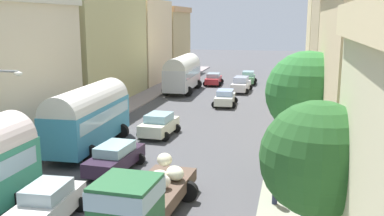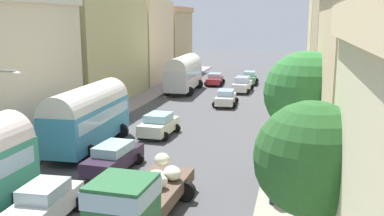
{
  "view_description": "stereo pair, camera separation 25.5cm",
  "coord_description": "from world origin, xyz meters",
  "views": [
    {
      "loc": [
        7.12,
        -8.27,
        7.76
      ],
      "look_at": [
        0.0,
        22.75,
        1.28
      ],
      "focal_mm": 40.88,
      "sensor_mm": 36.0,
      "label": 1
    },
    {
      "loc": [
        7.37,
        -8.21,
        7.76
      ],
      "look_at": [
        0.0,
        22.75,
        1.28
      ],
      "focal_mm": 40.88,
      "sensor_mm": 36.0,
      "label": 2
    }
  ],
  "objects": [
    {
      "name": "building_right_3",
      "position": [
        10.7,
        36.62,
        6.4
      ],
      "size": [
        4.84,
        11.34,
        12.75
      ],
      "color": "beige",
      "rests_on": "ground"
    },
    {
      "name": "car_1",
      "position": [
        1.82,
        38.61,
        0.83
      ],
      "size": [
        2.29,
        4.38,
        1.67
      ],
      "color": "silver",
      "rests_on": "ground"
    },
    {
      "name": "parked_bus_2",
      "position": [
        -4.38,
        37.29,
        2.15
      ],
      "size": [
        3.43,
        8.49,
        3.92
      ],
      "color": "silver",
      "rests_on": "ground"
    },
    {
      "name": "pedestrian_0",
      "position": [
        7.83,
        8.45,
        1.0
      ],
      "size": [
        0.49,
        0.49,
        1.77
      ],
      "color": "#443A44",
      "rests_on": "ground"
    },
    {
      "name": "roadside_tree_0",
      "position": [
        7.9,
        3.22,
        4.12
      ],
      "size": [
        3.11,
        3.11,
        5.7
      ],
      "color": "brown",
      "rests_on": "ground"
    },
    {
      "name": "car_4",
      "position": [
        -1.61,
        11.94,
        0.74
      ],
      "size": [
        2.36,
        4.34,
        1.45
      ],
      "color": "#2A1A2E",
      "rests_on": "ground"
    },
    {
      "name": "pedestrian_2",
      "position": [
        7.82,
        6.47,
        1.03
      ],
      "size": [
        0.37,
        0.37,
        1.8
      ],
      "color": "#7B645B",
      "rests_on": "ground"
    },
    {
      "name": "cargo_truck_0",
      "position": [
        1.85,
        6.22,
        1.26
      ],
      "size": [
        3.08,
        6.88,
        2.39
      ],
      "color": "#255C34",
      "rests_on": "ground"
    },
    {
      "name": "building_left_4",
      "position": [
        -10.9,
        53.62,
        4.78
      ],
      "size": [
        5.27,
        10.03,
        9.49
      ],
      "color": "tan",
      "rests_on": "ground"
    },
    {
      "name": "sidewalk_left",
      "position": [
        -7.25,
        27.0,
        0.07
      ],
      "size": [
        2.5,
        70.0,
        0.14
      ],
      "primitive_type": "cube",
      "color": "gray",
      "rests_on": "ground"
    },
    {
      "name": "car_6",
      "position": [
        -2.0,
        43.03,
        0.72
      ],
      "size": [
        2.34,
        4.1,
        1.42
      ],
      "color": "#B72B2F",
      "rests_on": "ground"
    },
    {
      "name": "building_left_2",
      "position": [
        -11.05,
        30.34,
        6.19
      ],
      "size": [
        5.09,
        14.39,
        12.37
      ],
      "color": "tan",
      "rests_on": "ground"
    },
    {
      "name": "pedestrian_4",
      "position": [
        6.66,
        9.29,
        1.03
      ],
      "size": [
        0.49,
        0.49,
        1.8
      ],
      "color": "#2A2F48",
      "rests_on": "ground"
    },
    {
      "name": "car_2",
      "position": [
        1.97,
        44.73,
        0.78
      ],
      "size": [
        2.21,
        3.8,
        1.56
      ],
      "color": "#518E59",
      "rests_on": "ground"
    },
    {
      "name": "car_3",
      "position": [
        -1.82,
        5.83,
        0.79
      ],
      "size": [
        2.25,
        3.78,
        1.57
      ],
      "color": "silver",
      "rests_on": "ground"
    },
    {
      "name": "parked_bus_1",
      "position": [
        -4.69,
        15.33,
        2.14
      ],
      "size": [
        3.38,
        8.18,
        3.87
      ],
      "color": "teal",
      "rests_on": "ground"
    },
    {
      "name": "car_0",
      "position": [
        1.29,
        30.63,
        0.74
      ],
      "size": [
        2.32,
        3.95,
        1.46
      ],
      "color": "silver",
      "rests_on": "ground"
    },
    {
      "name": "building_left_3",
      "position": [
        -10.68,
        43.05,
        5.01
      ],
      "size": [
        4.36,
        9.89,
        10.03
      ],
      "color": "beige",
      "rests_on": "ground"
    },
    {
      "name": "roadside_tree_1",
      "position": [
        7.9,
        12.9,
        4.31
      ],
      "size": [
        4.02,
        4.02,
        6.33
      ],
      "color": "brown",
      "rests_on": "ground"
    },
    {
      "name": "pedestrian_3",
      "position": [
        7.99,
        8.74,
        1.01
      ],
      "size": [
        0.51,
        0.51,
        1.77
      ],
      "color": "#21334A",
      "rests_on": "ground"
    },
    {
      "name": "sidewalk_right",
      "position": [
        7.25,
        27.0,
        0.07
      ],
      "size": [
        2.5,
        70.0,
        0.14
      ],
      "primitive_type": "cube",
      "color": "gray",
      "rests_on": "ground"
    },
    {
      "name": "building_right_2",
      "position": [
        10.75,
        23.97,
        5.55
      ],
      "size": [
        4.51,
        12.17,
        11.11
      ],
      "color": "tan",
      "rests_on": "ground"
    },
    {
      "name": "pedestrian_1",
      "position": [
        6.45,
        22.68,
        1.01
      ],
      "size": [
        0.37,
        0.37,
        1.76
      ],
      "color": "#817453",
      "rests_on": "ground"
    },
    {
      "name": "car_5",
      "position": [
        -1.46,
        19.15,
        0.78
      ],
      "size": [
        2.44,
        3.75,
        1.54
      ],
      "color": "beige",
      "rests_on": "ground"
    },
    {
      "name": "building_right_1",
      "position": [
        10.92,
        11.45,
        4.8
      ],
      "size": [
        5.33,
        12.02,
        9.53
      ],
      "color": "beige",
      "rests_on": "ground"
    },
    {
      "name": "ground_plane",
      "position": [
        0.0,
        27.0,
        0.0
      ],
      "size": [
        154.0,
        154.0,
        0.0
      ],
      "primitive_type": "plane",
      "color": "#47474B"
    }
  ]
}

